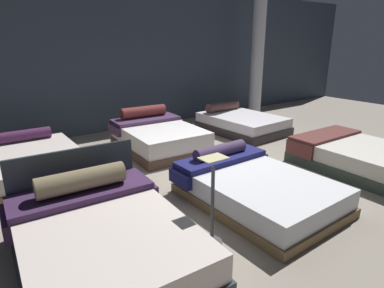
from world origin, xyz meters
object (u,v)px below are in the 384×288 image
at_px(bed_4, 158,137).
at_px(support_pillar, 257,56).
at_px(bed_5, 241,123).
at_px(bed_1, 255,187).
at_px(bed_3, 37,162).
at_px(price_sign, 212,211).
at_px(bed_0, 102,238).
at_px(bed_2, 355,155).

height_order(bed_4, support_pillar, support_pillar).
bearing_deg(bed_5, support_pillar, 31.80).
height_order(bed_1, bed_3, bed_1).
relative_size(bed_1, bed_4, 1.06).
bearing_deg(support_pillar, bed_1, -135.68).
bearing_deg(price_sign, bed_0, 159.99).
relative_size(bed_4, bed_5, 0.96).
xyz_separation_m(bed_0, bed_5, (4.63, 2.84, -0.04)).
bearing_deg(bed_5, bed_3, 176.27).
bearing_deg(bed_0, support_pillar, 34.71).
bearing_deg(support_pillar, bed_5, -145.16).
height_order(bed_2, price_sign, price_sign).
height_order(bed_1, bed_4, bed_4).
xyz_separation_m(bed_0, bed_2, (4.63, -0.10, -0.04)).
height_order(bed_5, price_sign, price_sign).
relative_size(bed_1, price_sign, 2.09).
relative_size(bed_0, bed_5, 1.05).
relative_size(bed_3, support_pillar, 0.58).
bearing_deg(bed_5, bed_0, -151.57).
bearing_deg(price_sign, bed_1, 20.75).
bearing_deg(bed_5, bed_1, -133.71).
bearing_deg(bed_0, bed_1, 2.82).
height_order(price_sign, support_pillar, support_pillar).
bearing_deg(bed_3, bed_5, -1.17).
bearing_deg(bed_3, price_sign, -70.74).
height_order(bed_4, bed_5, bed_4).
xyz_separation_m(bed_3, bed_5, (4.71, -0.06, 0.02)).
xyz_separation_m(bed_1, support_pillar, (4.04, 3.94, 1.53)).
xyz_separation_m(bed_2, bed_5, (0.00, 2.93, -0.00)).
xyz_separation_m(bed_5, price_sign, (-3.53, -3.24, 0.17)).
bearing_deg(bed_2, support_pillar, 68.99).
height_order(bed_0, support_pillar, support_pillar).
height_order(bed_2, bed_5, bed_5).
relative_size(bed_2, price_sign, 1.91).
height_order(bed_1, bed_5, bed_5).
bearing_deg(bed_1, bed_0, 179.31).
relative_size(bed_1, bed_5, 1.02).
bearing_deg(bed_1, bed_5, 48.16).
bearing_deg(bed_4, price_sign, -107.24).
bearing_deg(price_sign, bed_5, 42.53).
distance_m(bed_3, price_sign, 3.50).
height_order(bed_0, bed_3, bed_0).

